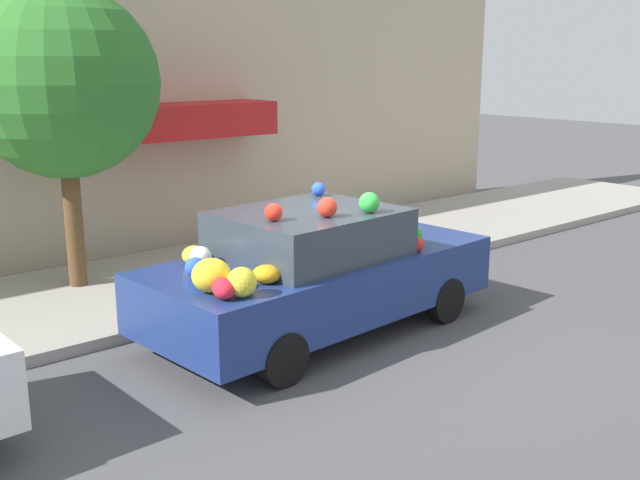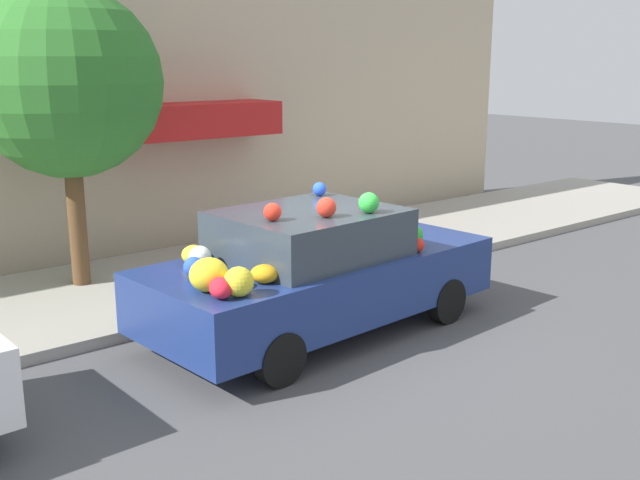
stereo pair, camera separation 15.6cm
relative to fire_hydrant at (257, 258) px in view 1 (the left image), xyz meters
name	(u,v)px [view 1 (the left image)]	position (x,y,z in m)	size (l,w,h in m)	color
ground_plane	(320,330)	(-0.32, -1.71, -0.48)	(60.00, 60.00, 0.00)	#4C4C4F
sidewalk_curb	(201,276)	(-0.32, 0.99, -0.41)	(24.00, 3.20, 0.14)	#9E998E
building_facade	(124,89)	(-0.27, 3.21, 2.19)	(18.00, 1.20, 5.40)	#C6B293
street_tree	(63,83)	(-1.94, 1.50, 2.37)	(2.49, 2.49, 3.97)	brown
fire_hydrant	(257,258)	(0.00, 0.00, 0.00)	(0.20, 0.20, 0.70)	red
art_car	(316,271)	(-0.39, -1.73, 0.28)	(4.40, 2.12, 1.72)	navy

